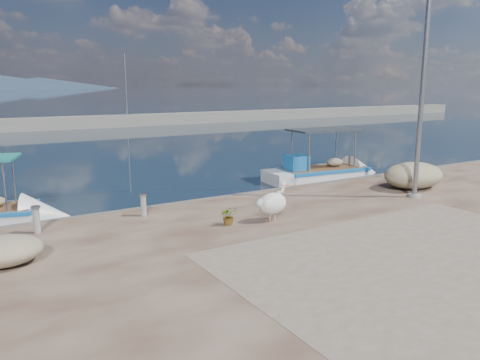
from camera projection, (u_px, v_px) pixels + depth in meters
name	position (u px, v px, depth m)	size (l,w,h in m)	color
ground	(316.00, 254.00, 12.12)	(1400.00, 1400.00, 0.00)	#162635
quay_patch	(444.00, 265.00, 10.02)	(9.00, 7.00, 0.01)	gray
breakwater	(47.00, 124.00, 45.49)	(120.00, 2.20, 7.50)	gray
boat_right	(321.00, 175.00, 21.65)	(5.85, 2.46, 2.73)	white
pelican	(273.00, 203.00, 13.21)	(1.20, 0.68, 1.14)	tan
lamp_post	(421.00, 100.00, 15.54)	(0.44, 0.96, 7.00)	gray
bollard_near	(143.00, 204.00, 13.77)	(0.22, 0.22, 0.67)	gray
bollard_far	(36.00, 218.00, 12.17)	(0.24, 0.24, 0.72)	gray
potted_plant	(229.00, 216.00, 12.91)	(0.47, 0.40, 0.52)	#33722D
net_pile_d	(405.00, 180.00, 17.82)	(1.40, 1.05, 0.53)	beige
net_pile_c	(413.00, 175.00, 17.48)	(2.47, 1.77, 0.97)	#C4BC91
net_pile_b	(4.00, 251.00, 10.00)	(1.62, 1.26, 0.63)	#C4BC91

